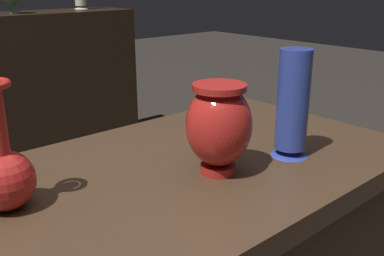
# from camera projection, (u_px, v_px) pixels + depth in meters

# --- Properties ---
(vase_centerpiece) EXTENTS (0.14, 0.14, 0.20)m
(vase_centerpiece) POSITION_uv_depth(u_px,v_px,m) (219.00, 125.00, 0.93)
(vase_centerpiece) COLOR red
(vase_centerpiece) RESTS_ON display_plinth
(vase_tall_behind) EXTENTS (0.09, 0.09, 0.25)m
(vase_tall_behind) POSITION_uv_depth(u_px,v_px,m) (293.00, 106.00, 1.02)
(vase_tall_behind) COLOR #2D429E
(vase_tall_behind) RESTS_ON display_plinth
(vase_left_accent) EXTENTS (0.11, 0.11, 0.24)m
(vase_left_accent) POSITION_uv_depth(u_px,v_px,m) (4.00, 172.00, 0.80)
(vase_left_accent) COLOR red
(vase_left_accent) RESTS_ON display_plinth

